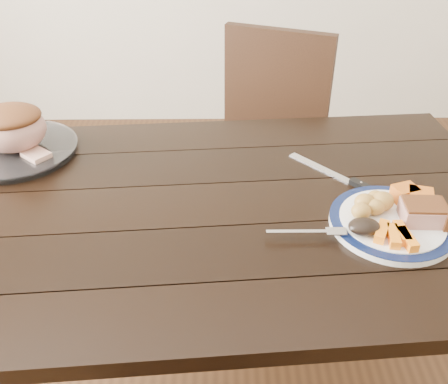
{
  "coord_description": "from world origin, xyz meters",
  "views": [
    {
      "loc": [
        0.07,
        -0.99,
        1.47
      ],
      "look_at": [
        0.08,
        -0.02,
        0.8
      ],
      "focal_mm": 40.0,
      "sensor_mm": 36.0,
      "label": 1
    }
  ],
  "objects_px": {
    "serving_platter": "(17,151)",
    "pork_slice": "(423,213)",
    "carving_knife": "(357,184)",
    "chair_far": "(266,141)",
    "fork": "(313,232)",
    "roast_joint": "(11,129)",
    "dining_table": "(193,234)",
    "dinner_plate": "(391,223)"
  },
  "relations": [
    {
      "from": "serving_platter",
      "to": "pork_slice",
      "type": "relative_size",
      "value": 3.55
    },
    {
      "from": "pork_slice",
      "to": "carving_knife",
      "type": "height_order",
      "value": "pork_slice"
    },
    {
      "from": "chair_far",
      "to": "pork_slice",
      "type": "relative_size",
      "value": 10.03
    },
    {
      "from": "serving_platter",
      "to": "pork_slice",
      "type": "bearing_deg",
      "value": -18.64
    },
    {
      "from": "serving_platter",
      "to": "carving_knife",
      "type": "relative_size",
      "value": 1.32
    },
    {
      "from": "fork",
      "to": "roast_joint",
      "type": "bearing_deg",
      "value": 153.73
    },
    {
      "from": "serving_platter",
      "to": "carving_knife",
      "type": "height_order",
      "value": "serving_platter"
    },
    {
      "from": "fork",
      "to": "serving_platter",
      "type": "bearing_deg",
      "value": 153.73
    },
    {
      "from": "dining_table",
      "to": "fork",
      "type": "xyz_separation_m",
      "value": [
        0.27,
        -0.13,
        0.11
      ]
    },
    {
      "from": "carving_knife",
      "to": "pork_slice",
      "type": "bearing_deg",
      "value": -11.61
    },
    {
      "from": "dinner_plate",
      "to": "serving_platter",
      "type": "relative_size",
      "value": 0.86
    },
    {
      "from": "pork_slice",
      "to": "carving_knife",
      "type": "relative_size",
      "value": 0.37
    },
    {
      "from": "dinner_plate",
      "to": "pork_slice",
      "type": "height_order",
      "value": "pork_slice"
    },
    {
      "from": "fork",
      "to": "carving_knife",
      "type": "xyz_separation_m",
      "value": [
        0.15,
        0.21,
        -0.01
      ]
    },
    {
      "from": "chair_far",
      "to": "serving_platter",
      "type": "xyz_separation_m",
      "value": [
        -0.76,
        -0.48,
        0.23
      ]
    },
    {
      "from": "dinner_plate",
      "to": "dining_table",
      "type": "bearing_deg",
      "value": 169.1
    },
    {
      "from": "pork_slice",
      "to": "fork",
      "type": "height_order",
      "value": "pork_slice"
    },
    {
      "from": "serving_platter",
      "to": "fork",
      "type": "xyz_separation_m",
      "value": [
        0.78,
        -0.39,
        0.01
      ]
    },
    {
      "from": "roast_joint",
      "to": "carving_knife",
      "type": "xyz_separation_m",
      "value": [
        0.93,
        -0.18,
        -0.07
      ]
    },
    {
      "from": "chair_far",
      "to": "fork",
      "type": "height_order",
      "value": "chair_far"
    },
    {
      "from": "chair_far",
      "to": "carving_knife",
      "type": "xyz_separation_m",
      "value": [
        0.17,
        -0.66,
        0.23
      ]
    },
    {
      "from": "chair_far",
      "to": "serving_platter",
      "type": "height_order",
      "value": "chair_far"
    },
    {
      "from": "dinner_plate",
      "to": "chair_far",
      "type": "bearing_deg",
      "value": 104.44
    },
    {
      "from": "dining_table",
      "to": "fork",
      "type": "bearing_deg",
      "value": -26.12
    },
    {
      "from": "chair_far",
      "to": "carving_knife",
      "type": "bearing_deg",
      "value": 126.51
    },
    {
      "from": "chair_far",
      "to": "roast_joint",
      "type": "distance_m",
      "value": 0.95
    },
    {
      "from": "serving_platter",
      "to": "pork_slice",
      "type": "distance_m",
      "value": 1.09
    },
    {
      "from": "chair_far",
      "to": "roast_joint",
      "type": "xyz_separation_m",
      "value": [
        -0.76,
        -0.48,
        0.31
      ]
    },
    {
      "from": "dining_table",
      "to": "chair_far",
      "type": "bearing_deg",
      "value": 70.92
    },
    {
      "from": "carving_knife",
      "to": "dinner_plate",
      "type": "bearing_deg",
      "value": -29.13
    },
    {
      "from": "dining_table",
      "to": "pork_slice",
      "type": "relative_size",
      "value": 17.9
    },
    {
      "from": "chair_far",
      "to": "dinner_plate",
      "type": "height_order",
      "value": "chair_far"
    },
    {
      "from": "chair_far",
      "to": "serving_platter",
      "type": "distance_m",
      "value": 0.93
    },
    {
      "from": "pork_slice",
      "to": "fork",
      "type": "relative_size",
      "value": 0.52
    },
    {
      "from": "fork",
      "to": "roast_joint",
      "type": "distance_m",
      "value": 0.88
    },
    {
      "from": "pork_slice",
      "to": "serving_platter",
      "type": "bearing_deg",
      "value": 161.36
    },
    {
      "from": "chair_far",
      "to": "carving_knife",
      "type": "height_order",
      "value": "chair_far"
    },
    {
      "from": "pork_slice",
      "to": "fork",
      "type": "xyz_separation_m",
      "value": [
        -0.25,
        -0.04,
        -0.02
      ]
    },
    {
      "from": "chair_far",
      "to": "fork",
      "type": "relative_size",
      "value": 5.24
    },
    {
      "from": "dinner_plate",
      "to": "serving_platter",
      "type": "distance_m",
      "value": 1.03
    },
    {
      "from": "chair_far",
      "to": "carving_knife",
      "type": "distance_m",
      "value": 0.72
    },
    {
      "from": "dining_table",
      "to": "carving_knife",
      "type": "relative_size",
      "value": 6.63
    }
  ]
}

